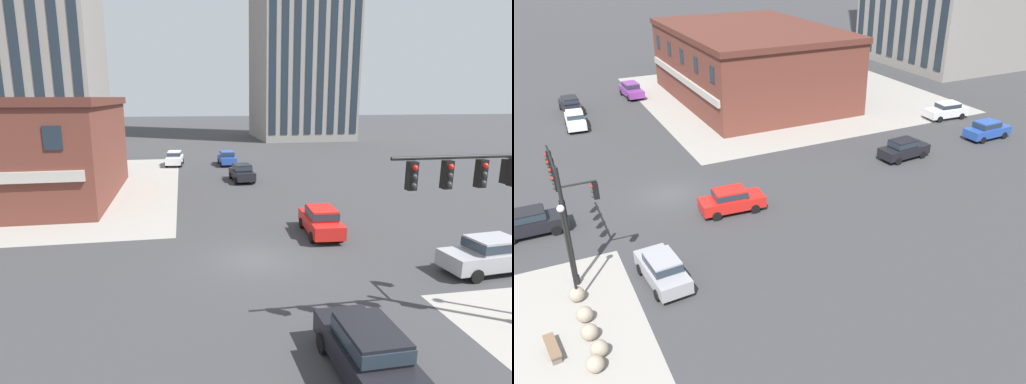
% 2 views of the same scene
% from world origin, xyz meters
% --- Properties ---
extents(ground_plane, '(320.00, 320.00, 0.00)m').
position_xyz_m(ground_plane, '(0.00, 0.00, 0.00)').
color(ground_plane, '#38383A').
extents(sidewalk_far_corner, '(32.00, 32.00, 0.02)m').
position_xyz_m(sidewalk_far_corner, '(-20.00, 20.00, 0.00)').
color(sidewalk_far_corner, gray).
rests_on(sidewalk_far_corner, ground).
extents(traffic_signal_main, '(5.70, 2.09, 6.91)m').
position_xyz_m(traffic_signal_main, '(7.03, -7.46, 4.61)').
color(traffic_signal_main, black).
rests_on(traffic_signal_main, ground).
extents(bollard_sphere_curb_a, '(0.81, 0.81, 0.81)m').
position_xyz_m(bollard_sphere_curb_a, '(9.94, -7.84, 0.41)').
color(bollard_sphere_curb_a, gray).
rests_on(bollard_sphere_curb_a, ground).
extents(bollard_sphere_curb_b, '(0.81, 0.81, 0.81)m').
position_xyz_m(bollard_sphere_curb_b, '(11.79, -7.74, 0.41)').
color(bollard_sphere_curb_b, gray).
rests_on(bollard_sphere_curb_b, ground).
extents(bollard_sphere_curb_c, '(0.81, 0.81, 0.81)m').
position_xyz_m(bollard_sphere_curb_c, '(13.22, -7.75, 0.41)').
color(bollard_sphere_curb_c, gray).
rests_on(bollard_sphere_curb_c, ground).
extents(bollard_sphere_curb_d, '(0.81, 0.81, 0.81)m').
position_xyz_m(bollard_sphere_curb_d, '(14.54, -7.54, 0.41)').
color(bollard_sphere_curb_d, gray).
rests_on(bollard_sphere_curb_d, ground).
extents(bollard_sphere_curb_e, '(0.81, 0.81, 0.81)m').
position_xyz_m(bollard_sphere_curb_e, '(15.42, -7.88, 0.41)').
color(bollard_sphere_curb_e, gray).
rests_on(bollard_sphere_curb_e, ground).
extents(bench_near_signal, '(1.84, 0.67, 0.49)m').
position_xyz_m(bench_near_signal, '(13.45, -9.43, 0.33)').
color(bench_near_signal, brown).
rests_on(bench_near_signal, ground).
extents(street_lamp_corner_near, '(0.36, 0.36, 5.63)m').
position_xyz_m(street_lamp_corner_near, '(10.00, -7.81, 3.51)').
color(street_lamp_corner_near, black).
rests_on(street_lamp_corner_near, ground).
extents(car_main_northbound_near, '(2.11, 4.51, 1.68)m').
position_xyz_m(car_main_northbound_near, '(4.44, 3.14, 0.92)').
color(car_main_northbound_near, red).
rests_on(car_main_northbound_near, ground).
extents(car_main_northbound_far, '(4.51, 2.12, 1.68)m').
position_xyz_m(car_main_northbound_far, '(-26.68, 3.67, 0.92)').
color(car_main_northbound_far, '#7A3389').
rests_on(car_main_northbound_far, ground).
extents(car_main_southbound_near, '(4.53, 2.16, 1.68)m').
position_xyz_m(car_main_southbound_near, '(10.39, -3.36, 0.92)').
color(car_main_southbound_near, '#99999E').
rests_on(car_main_southbound_near, ground).
extents(car_main_southbound_far, '(2.15, 4.52, 1.68)m').
position_xyz_m(car_main_southbound_far, '(-4.44, 30.68, 0.92)').
color(car_main_southbound_far, silver).
rests_on(car_main_southbound_far, ground).
extents(car_cross_eastbound, '(2.15, 4.52, 1.68)m').
position_xyz_m(car_cross_eastbound, '(2.11, 19.80, 0.92)').
color(car_cross_eastbound, black).
rests_on(car_cross_eastbound, ground).
extents(car_cross_westbound, '(1.94, 4.42, 1.68)m').
position_xyz_m(car_cross_westbound, '(1.61, -9.41, 0.92)').
color(car_cross_westbound, black).
rests_on(car_cross_westbound, ground).
extents(car_parked_curb, '(4.50, 2.09, 1.68)m').
position_xyz_m(car_parked_curb, '(-18.29, -3.76, 0.92)').
color(car_parked_curb, silver).
rests_on(car_parked_curb, ground).
extents(car_main_mid, '(4.47, 2.03, 1.68)m').
position_xyz_m(car_main_mid, '(-23.72, -3.47, 0.92)').
color(car_main_mid, black).
rests_on(car_main_mid, ground).
extents(car_cross_far, '(1.98, 4.44, 1.68)m').
position_xyz_m(car_cross_far, '(1.72, 29.81, 0.92)').
color(car_cross_far, '#23479E').
rests_on(car_cross_far, ground).
extents(storefront_block_near_corner, '(22.82, 16.23, 7.96)m').
position_xyz_m(storefront_block_near_corner, '(-20.19, 15.90, 3.99)').
color(storefront_block_near_corner, brown).
rests_on(storefront_block_near_corner, ground).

